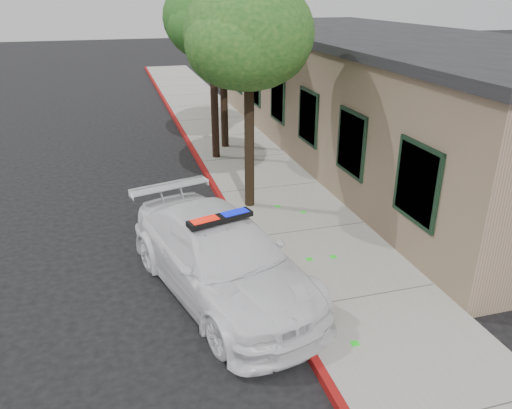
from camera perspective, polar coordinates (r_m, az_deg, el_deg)
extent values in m
plane|color=black|center=(9.42, 3.17, -12.79)|extent=(120.00, 120.00, 0.00)
cube|color=gray|center=(12.27, 5.70, -3.26)|extent=(3.20, 60.00, 0.15)
cube|color=#9C1112|center=(11.83, -1.28, -4.17)|extent=(0.14, 60.00, 0.16)
cube|color=tan|center=(18.97, 13.90, 11.92)|extent=(7.00, 20.00, 4.00)
cube|color=black|center=(18.69, 14.56, 18.29)|extent=(7.30, 20.30, 0.24)
cube|color=black|center=(10.61, 18.01, 2.34)|extent=(0.08, 1.48, 1.68)
cube|color=black|center=(13.06, 10.89, 6.94)|extent=(0.08, 1.48, 1.68)
cube|color=black|center=(15.70, 6.01, 9.99)|extent=(0.08, 1.48, 1.68)
cube|color=black|center=(18.45, 2.51, 12.10)|extent=(0.08, 1.48, 1.68)
cube|color=black|center=(21.27, -0.11, 13.63)|extent=(0.08, 1.48, 1.68)
cube|color=black|center=(24.13, -2.13, 14.78)|extent=(0.08, 1.48, 1.68)
cube|color=black|center=(27.02, -3.74, 15.67)|extent=(0.08, 1.48, 1.68)
imported|color=white|center=(9.73, -4.00, -6.09)|extent=(3.54, 5.74, 1.55)
cube|color=black|center=(9.34, -4.14, -1.62)|extent=(1.23, 0.59, 0.10)
cube|color=red|center=(9.21, -5.90, -2.03)|extent=(0.57, 0.37, 0.11)
cube|color=#0C14CD|center=(9.48, -2.43, -1.16)|extent=(0.57, 0.37, 0.11)
cylinder|color=black|center=(13.01, -0.78, 7.22)|extent=(0.26, 0.26, 3.56)
ellipsoid|color=#164818|center=(12.53, -0.85, 19.04)|extent=(3.17, 3.17, 2.69)
ellipsoid|color=#164818|center=(13.01, 0.84, 17.89)|extent=(2.38, 2.38, 2.02)
ellipsoid|color=#164818|center=(12.14, -2.18, 17.95)|extent=(2.48, 2.48, 2.10)
cylinder|color=black|center=(17.23, -4.80, 11.42)|extent=(0.26, 0.26, 3.71)
ellipsoid|color=#2C4E18|center=(16.88, -5.13, 20.62)|extent=(3.11, 3.11, 2.64)
ellipsoid|color=#2C4E18|center=(17.37, -4.56, 19.72)|extent=(2.51, 2.51, 2.13)
ellipsoid|color=#2C4E18|center=(16.49, -5.88, 19.83)|extent=(2.41, 2.41, 2.05)
cylinder|color=black|center=(18.50, -3.71, 12.11)|extent=(0.27, 0.27, 3.61)
ellipsoid|color=#1C5C20|center=(18.17, -3.94, 20.59)|extent=(3.09, 3.09, 2.63)
ellipsoid|color=#1C5C20|center=(18.43, -2.26, 19.70)|extent=(2.37, 2.37, 2.01)
ellipsoid|color=#1C5C20|center=(17.85, -4.91, 19.85)|extent=(2.47, 2.47, 2.10)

